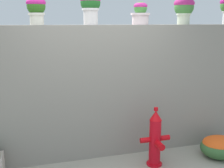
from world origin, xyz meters
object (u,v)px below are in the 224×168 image
at_px(fire_hydrant, 155,139).
at_px(potted_plant_3, 90,5).
at_px(potted_plant_2, 36,8).
at_px(potted_plant_5, 184,7).
at_px(flower_bush_left, 220,146).
at_px(potted_plant_4, 140,13).

bearing_deg(fire_hydrant, potted_plant_3, 143.65).
bearing_deg(potted_plant_2, potted_plant_5, 0.47).
bearing_deg(flower_bush_left, potted_plant_2, 166.12).
height_order(potted_plant_2, potted_plant_5, potted_plant_5).
bearing_deg(flower_bush_left, potted_plant_3, 161.84).
relative_size(potted_plant_2, potted_plant_4, 1.12).
relative_size(potted_plant_3, flower_bush_left, 0.75).
height_order(potted_plant_5, flower_bush_left, potted_plant_5).
height_order(potted_plant_3, fire_hydrant, potted_plant_3).
distance_m(potted_plant_4, fire_hydrant, 1.93).
bearing_deg(flower_bush_left, potted_plant_5, 118.62).
distance_m(potted_plant_3, fire_hydrant, 2.19).
distance_m(potted_plant_5, fire_hydrant, 2.16).
xyz_separation_m(potted_plant_2, fire_hydrant, (1.58, -0.63, -1.89)).
bearing_deg(potted_plant_4, potted_plant_5, 3.24).
relative_size(potted_plant_3, fire_hydrant, 0.52).
height_order(potted_plant_3, potted_plant_5, potted_plant_3).
bearing_deg(potted_plant_2, flower_bush_left, -13.88).
relative_size(fire_hydrant, flower_bush_left, 1.46).
bearing_deg(potted_plant_2, fire_hydrant, -21.86).
bearing_deg(flower_bush_left, fire_hydrant, 178.46).
distance_m(fire_hydrant, flower_bush_left, 1.13).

